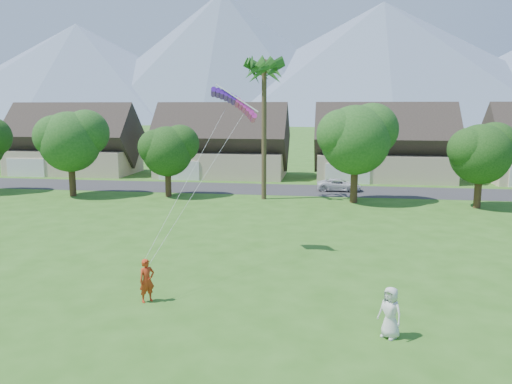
% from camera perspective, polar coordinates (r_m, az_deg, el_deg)
% --- Properties ---
extents(ground, '(500.00, 500.00, 0.00)m').
position_cam_1_polar(ground, '(18.16, -4.82, -17.31)').
color(ground, '#2D6019').
rests_on(ground, ground).
extents(street, '(90.00, 7.00, 0.01)m').
position_cam_1_polar(street, '(50.56, 3.96, 0.26)').
color(street, '#2D2D30').
rests_on(street, ground).
extents(kite_flyer, '(0.80, 0.80, 1.88)m').
position_cam_1_polar(kite_flyer, '(22.07, -12.37, -9.85)').
color(kite_flyer, '#B53214').
rests_on(kite_flyer, ground).
extents(watcher, '(1.10, 1.06, 1.90)m').
position_cam_1_polar(watcher, '(19.04, 15.09, -13.15)').
color(watcher, silver).
rests_on(watcher, ground).
extents(parked_car, '(4.38, 2.03, 1.22)m').
position_cam_1_polar(parked_car, '(50.34, 9.48, 0.81)').
color(parked_car, silver).
rests_on(parked_car, ground).
extents(mountain_ridge, '(540.00, 240.00, 70.00)m').
position_cam_1_polar(mountain_ridge, '(276.61, 10.01, 13.82)').
color(mountain_ridge, slate).
rests_on(mountain_ridge, ground).
extents(houses_row, '(72.75, 8.19, 8.86)m').
position_cam_1_polar(houses_row, '(59.03, 5.17, 4.96)').
color(houses_row, beige).
rests_on(houses_row, ground).
extents(tree_row, '(62.27, 6.67, 8.45)m').
position_cam_1_polar(tree_row, '(44.07, 1.93, 5.30)').
color(tree_row, '#47301C').
rests_on(tree_row, ground).
extents(fan_palm, '(3.00, 3.00, 13.80)m').
position_cam_1_polar(fan_palm, '(44.77, 0.94, 14.23)').
color(fan_palm, '#4C3D26').
rests_on(fan_palm, ground).
extents(parafoil_kite, '(2.91, 1.10, 0.50)m').
position_cam_1_polar(parafoil_kite, '(27.88, -2.31, 10.30)').
color(parafoil_kite, '#5418B8').
rests_on(parafoil_kite, ground).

